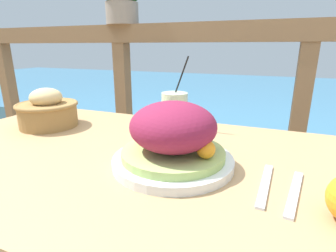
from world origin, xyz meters
TOP-DOWN VIEW (x-y plane):
  - patio_table at (0.00, 0.00)m, footprint 1.23×0.71m
  - railing_fence at (0.00, 0.74)m, footprint 2.80×0.08m
  - sea_backdrop at (0.00, 3.24)m, footprint 12.00×4.00m
  - salad_plate at (0.13, -0.02)m, footprint 0.28×0.28m
  - drink_glass at (0.04, 0.23)m, footprint 0.09×0.09m
  - bread_basket at (-0.37, 0.11)m, footprint 0.20×0.20m
  - fork at (0.33, -0.04)m, footprint 0.03×0.18m
  - knife at (0.38, -0.06)m, footprint 0.04×0.18m

SIDE VIEW (x-z plane):
  - sea_backdrop at x=0.00m, z-range 0.00..0.40m
  - patio_table at x=0.00m, z-range 0.26..0.99m
  - fork at x=0.33m, z-range 0.72..0.73m
  - knife at x=0.38m, z-range 0.72..0.73m
  - bread_basket at x=-0.37m, z-range 0.71..0.84m
  - railing_fence at x=0.00m, z-range 0.23..1.33m
  - drink_glass at x=0.04m, z-range 0.67..0.90m
  - salad_plate at x=0.13m, z-range 0.71..0.86m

